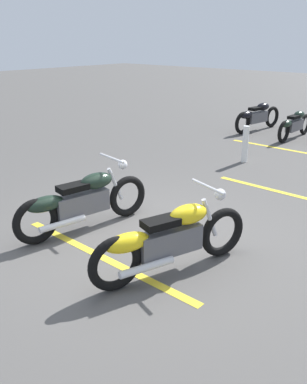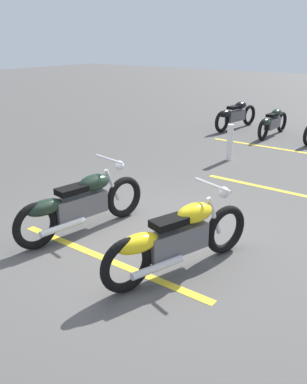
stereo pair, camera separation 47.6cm
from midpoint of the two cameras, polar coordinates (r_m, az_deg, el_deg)
name	(u,v)px [view 1 (the left image)]	position (r m, az deg, el deg)	size (l,w,h in m)	color
ground_plane	(141,239)	(6.02, 0.52, -6.55)	(60.00, 60.00, 0.00)	#514F4C
motorcycle_bright_foreground	(169,239)	(5.03, 4.89, -6.43)	(2.16, 0.85, 1.04)	black
motorcycle_dark_foreground	(81,201)	(6.18, -7.70, -1.27)	(2.21, 0.67, 1.04)	black
motorcycle_row_center	(294,124)	(12.61, 19.78, 8.71)	(2.02, 0.26, 0.76)	black
motorcycle_row_right	(257,116)	(13.40, 14.99, 10.00)	(2.19, 0.43, 0.83)	black
bollard_post	(245,144)	(9.88, 13.82, 6.36)	(0.14, 0.14, 0.84)	white
parking_stripe_near	(102,257)	(5.58, -4.56, -8.93)	(3.20, 0.12, 0.01)	yellow
parking_stripe_mid	(296,196)	(8.12, 20.51, -0.52)	(3.20, 0.12, 0.01)	yellow
parking_stripe_far	(288,150)	(11.38, 19.06, 5.48)	(3.20, 0.12, 0.01)	yellow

